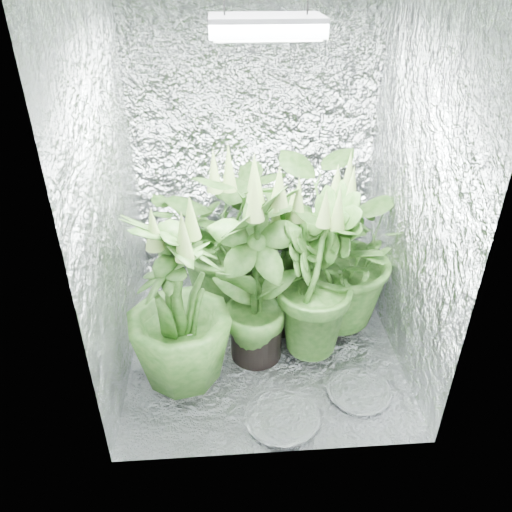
{
  "coord_description": "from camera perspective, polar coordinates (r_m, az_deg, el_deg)",
  "views": [
    {
      "loc": [
        -0.21,
        -2.38,
        2.11
      ],
      "look_at": [
        -0.04,
        0.0,
        0.65
      ],
      "focal_mm": 35.0,
      "sensor_mm": 36.0,
      "label": 1
    }
  ],
  "objects": [
    {
      "name": "grow_lamp",
      "position": [
        2.4,
        1.15,
        24.8
      ],
      "size": [
        0.5,
        0.3,
        0.22
      ],
      "color": "gray",
      "rests_on": "ceiling"
    },
    {
      "name": "circulation_fan",
      "position": [
        3.49,
        9.99,
        -2.98
      ],
      "size": [
        0.17,
        0.32,
        0.37
      ],
      "rotation": [
        0.0,
        0.0,
        0.17
      ],
      "color": "black",
      "rests_on": "ground"
    },
    {
      "name": "plant_b",
      "position": [
        3.08,
        3.1,
        -1.67
      ],
      "size": [
        0.58,
        0.58,
        0.94
      ],
      "rotation": [
        0.0,
        0.0,
        1.21
      ],
      "color": "black",
      "rests_on": "ground"
    },
    {
      "name": "plant_label",
      "position": [
        2.77,
        -7.3,
        -9.58
      ],
      "size": [
        0.05,
        0.03,
        0.08
      ],
      "primitive_type": "cube",
      "rotation": [
        -0.21,
        0.0,
        0.08
      ],
      "color": "white",
      "rests_on": "plant_d"
    },
    {
      "name": "plant_a",
      "position": [
        3.21,
        -2.53,
        2.41
      ],
      "size": [
        1.24,
        1.24,
        1.15
      ],
      "rotation": [
        0.0,
        0.0,
        5.88
      ],
      "color": "black",
      "rests_on": "ground"
    },
    {
      "name": "walls",
      "position": [
        2.63,
        0.96,
        6.63
      ],
      "size": [
        1.62,
        1.62,
        2.0
      ],
      "color": "silver",
      "rests_on": "ground"
    },
    {
      "name": "plant_e",
      "position": [
        3.07,
        9.11,
        0.37
      ],
      "size": [
        1.06,
        1.06,
        1.14
      ],
      "rotation": [
        0.0,
        0.0,
        2.99
      ],
      "color": "black",
      "rests_on": "ground"
    },
    {
      "name": "plant_d",
      "position": [
        2.66,
        -8.95,
        -5.58
      ],
      "size": [
        0.81,
        0.81,
        1.13
      ],
      "rotation": [
        0.0,
        0.0,
        2.27
      ],
      "color": "black",
      "rests_on": "ground"
    },
    {
      "name": "plant_f",
      "position": [
        2.75,
        0.02,
        -2.22
      ],
      "size": [
        0.85,
        0.85,
        1.24
      ],
      "rotation": [
        0.0,
        0.0,
        3.95
      ],
      "color": "black",
      "rests_on": "ground"
    },
    {
      "name": "ground",
      "position": [
        3.18,
        0.8,
        -9.93
      ],
      "size": [
        1.6,
        1.6,
        0.0
      ],
      "primitive_type": "plane",
      "color": "silver",
      "rests_on": "ground"
    },
    {
      "name": "plant_c",
      "position": [
        2.89,
        6.85,
        -2.38
      ],
      "size": [
        0.65,
        0.65,
        1.09
      ],
      "rotation": [
        0.0,
        0.0,
        1.36
      ],
      "color": "black",
      "rests_on": "ground"
    }
  ]
}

